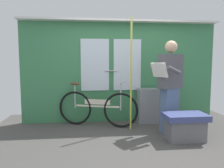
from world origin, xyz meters
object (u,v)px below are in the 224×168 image
trash_bin_by_wall (148,106)px  bench_seat_corner (185,126)px  bicycle_near_door (97,108)px  passenger_reading_newspaper (170,85)px  handrail_pole (131,74)px

trash_bin_by_wall → bench_seat_corner: (0.34, -1.10, -0.13)m
bicycle_near_door → passenger_reading_newspaper: 1.51m
passenger_reading_newspaper → handrail_pole: size_ratio=0.79×
bicycle_near_door → trash_bin_by_wall: (1.09, 0.14, -0.00)m
bench_seat_corner → trash_bin_by_wall: bearing=107.1°
passenger_reading_newspaper → bench_seat_corner: bearing=79.7°
trash_bin_by_wall → bench_seat_corner: 1.16m
bicycle_near_door → handrail_pole: bearing=-3.8°
bicycle_near_door → handrail_pole: 0.99m
passenger_reading_newspaper → handrail_pole: (-0.67, 0.27, 0.18)m
handrail_pole → bench_seat_corner: bearing=-41.6°
bicycle_near_door → bench_seat_corner: bicycle_near_door is taller
handrail_pole → bench_seat_corner: 1.34m
bicycle_near_door → handrail_pole: size_ratio=0.74×
bench_seat_corner → passenger_reading_newspaper: bearing=105.3°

